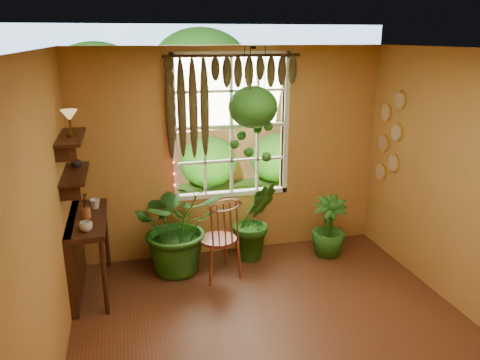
# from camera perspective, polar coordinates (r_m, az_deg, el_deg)

# --- Properties ---
(floor) EXTENTS (4.50, 4.50, 0.00)m
(floor) POSITION_cam_1_polar(r_m,az_deg,el_deg) (4.66, 5.91, -20.00)
(floor) COLOR #582A19
(floor) RESTS_ON ground
(ceiling) EXTENTS (4.50, 4.50, 0.00)m
(ceiling) POSITION_cam_1_polar(r_m,az_deg,el_deg) (3.72, 7.22, 15.40)
(ceiling) COLOR white
(ceiling) RESTS_ON wall_back
(wall_back) EXTENTS (4.00, 0.00, 4.00)m
(wall_back) POSITION_cam_1_polar(r_m,az_deg,el_deg) (6.05, -0.99, 3.23)
(wall_back) COLOR #C07D41
(wall_back) RESTS_ON floor
(wall_left) EXTENTS (0.00, 4.50, 4.50)m
(wall_left) POSITION_cam_1_polar(r_m,az_deg,el_deg) (3.81, -23.13, -6.75)
(wall_left) COLOR #C07D41
(wall_left) RESTS_ON floor
(window) EXTENTS (1.52, 0.10, 1.86)m
(window) POSITION_cam_1_polar(r_m,az_deg,el_deg) (6.00, -1.08, 6.54)
(window) COLOR white
(window) RESTS_ON wall_back
(valance_vine) EXTENTS (1.70, 0.12, 1.10)m
(valance_vine) POSITION_cam_1_polar(r_m,az_deg,el_deg) (5.79, -1.66, 11.91)
(valance_vine) COLOR #35180E
(valance_vine) RESTS_ON window
(string_lights) EXTENTS (0.03, 0.03, 1.54)m
(string_lights) POSITION_cam_1_polar(r_m,az_deg,el_deg) (5.78, -8.27, 6.46)
(string_lights) COLOR #FF2633
(string_lights) RESTS_ON window
(wall_plates) EXTENTS (0.04, 0.32, 1.10)m
(wall_plates) POSITION_cam_1_polar(r_m,az_deg,el_deg) (6.34, 17.76, 4.92)
(wall_plates) COLOR beige
(wall_plates) RESTS_ON wall_right
(counter_ledge) EXTENTS (0.40, 1.20, 0.90)m
(counter_ledge) POSITION_cam_1_polar(r_m,az_deg,el_deg) (5.57, -18.97, -7.71)
(counter_ledge) COLOR #35180E
(counter_ledge) RESTS_ON floor
(shelf_lower) EXTENTS (0.25, 0.90, 0.04)m
(shelf_lower) POSITION_cam_1_polar(r_m,az_deg,el_deg) (5.28, -19.48, 0.72)
(shelf_lower) COLOR #35180E
(shelf_lower) RESTS_ON wall_left
(shelf_upper) EXTENTS (0.25, 0.90, 0.04)m
(shelf_upper) POSITION_cam_1_polar(r_m,az_deg,el_deg) (5.19, -19.91, 4.96)
(shelf_upper) COLOR #35180E
(shelf_upper) RESTS_ON wall_left
(backyard) EXTENTS (14.00, 10.00, 12.00)m
(backyard) POSITION_cam_1_polar(r_m,az_deg,el_deg) (10.57, -5.57, 8.79)
(backyard) COLOR #295418
(backyard) RESTS_ON ground
(windsor_chair) EXTENTS (0.54, 0.56, 1.19)m
(windsor_chair) POSITION_cam_1_polar(r_m,az_deg,el_deg) (5.69, -2.51, -8.50)
(windsor_chair) COLOR maroon
(windsor_chair) RESTS_ON floor
(potted_plant_left) EXTENTS (1.19, 1.06, 1.21)m
(potted_plant_left) POSITION_cam_1_polar(r_m,az_deg,el_deg) (5.75, -7.50, -5.46)
(potted_plant_left) COLOR #184813
(potted_plant_left) RESTS_ON floor
(potted_plant_mid) EXTENTS (0.60, 0.49, 1.06)m
(potted_plant_mid) POSITION_cam_1_polar(r_m,az_deg,el_deg) (6.06, 1.78, -4.94)
(potted_plant_mid) COLOR #184813
(potted_plant_mid) RESTS_ON floor
(potted_plant_right) EXTENTS (0.56, 0.56, 0.81)m
(potted_plant_right) POSITION_cam_1_polar(r_m,az_deg,el_deg) (6.29, 10.79, -5.58)
(potted_plant_right) COLOR #184813
(potted_plant_right) RESTS_ON floor
(hanging_basket) EXTENTS (0.59, 0.59, 1.36)m
(hanging_basket) POSITION_cam_1_polar(r_m,az_deg,el_deg) (5.63, 1.58, 8.11)
(hanging_basket) COLOR black
(hanging_basket) RESTS_ON ceiling
(cup_a) EXTENTS (0.14, 0.14, 0.10)m
(cup_a) POSITION_cam_1_polar(r_m,az_deg,el_deg) (5.03, -18.25, -5.39)
(cup_a) COLOR silver
(cup_a) RESTS_ON counter_ledge
(cup_b) EXTENTS (0.13, 0.13, 0.11)m
(cup_b) POSITION_cam_1_polar(r_m,az_deg,el_deg) (5.64, -17.27, -2.80)
(cup_b) COLOR beige
(cup_b) RESTS_ON counter_ledge
(brush_jar) EXTENTS (0.10, 0.10, 0.36)m
(brush_jar) POSITION_cam_1_polar(r_m,az_deg,el_deg) (5.35, -18.33, -3.01)
(brush_jar) COLOR brown
(brush_jar) RESTS_ON counter_ledge
(shelf_vase) EXTENTS (0.13, 0.13, 0.12)m
(shelf_vase) POSITION_cam_1_polar(r_m,az_deg,el_deg) (5.47, -19.34, 2.13)
(shelf_vase) COLOR #B2AD99
(shelf_vase) RESTS_ON shelf_lower
(tiffany_lamp) EXTENTS (0.17, 0.17, 0.28)m
(tiffany_lamp) POSITION_cam_1_polar(r_m,az_deg,el_deg) (5.06, -20.09, 7.23)
(tiffany_lamp) COLOR #533217
(tiffany_lamp) RESTS_ON shelf_upper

